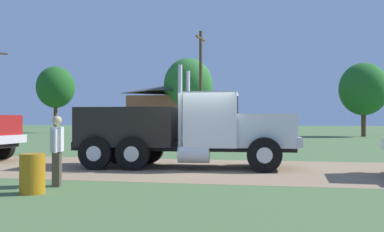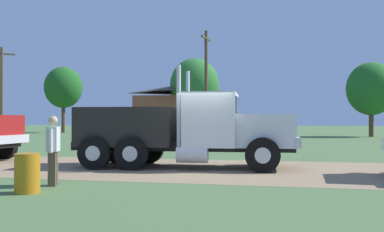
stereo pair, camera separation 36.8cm
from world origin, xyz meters
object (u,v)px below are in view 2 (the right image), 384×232
Objects in this scene: steel_barrel at (27,173)px; utility_pole_far at (206,82)px; shed_building at (179,111)px; utility_pole_near at (2,90)px; visitor_standing_near at (53,147)px; truck_foreground_white at (182,130)px.

utility_pole_far is at bearing 91.57° from steel_barrel.
shed_building is 0.96× the size of utility_pole_far.
shed_building is 1.04× the size of utility_pole_near.
visitor_standing_near is 25.25m from utility_pole_far.
utility_pole_near is (-13.68, -10.47, 1.74)m from shed_building.
shed_building is 11.44m from utility_pole_far.
steel_barrel is 0.11× the size of utility_pole_near.
visitor_standing_near is at bearing -88.36° from utility_pole_far.
steel_barrel is at bearing -88.43° from utility_pole_far.
steel_barrel is at bearing -81.31° from shed_building.
utility_pole_near is 0.92× the size of utility_pole_far.
truck_foreground_white reaches higher than steel_barrel.
visitor_standing_near is 31.43m from utility_pole_near.
truck_foreground_white is 6.30m from steel_barrel.
utility_pole_far reaches higher than truck_foreground_white.
utility_pole_near reaches higher than truck_foreground_white.
utility_pole_far is (-0.71, 26.07, 4.22)m from steel_barrel.
visitor_standing_near reaches higher than steel_barrel.
visitor_standing_near is at bearing -52.07° from utility_pole_near.
visitor_standing_near is 0.21× the size of shed_building.
utility_pole_near is at bearing -142.56° from shed_building.
shed_building is at bearing 104.23° from truck_foreground_white.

